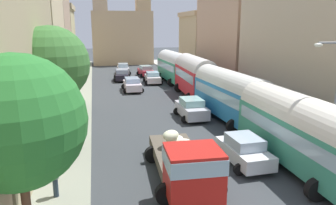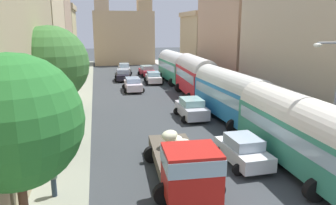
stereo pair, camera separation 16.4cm
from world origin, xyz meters
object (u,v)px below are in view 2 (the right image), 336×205
(car_0, at_px, (133,84))
(pedestrian_1, at_px, (52,160))
(parked_bus_0, at_px, (301,130))
(car_3, at_px, (243,150))
(pedestrian_0, at_px, (69,102))
(parked_bus_3, at_px, (175,66))
(car_4, at_px, (192,108))
(pedestrian_3, at_px, (53,178))
(streetlamp_near, at_px, (333,94))
(car_2, at_px, (124,69))
(cargo_truck_0, at_px, (184,162))
(parked_bus_2, at_px, (195,75))
(car_1, at_px, (123,75))
(pedestrian_2, at_px, (70,98))
(parked_bus_1, at_px, (230,93))
(car_6, at_px, (147,71))
(car_5, at_px, (153,78))

(car_0, bearing_deg, pedestrian_1, -106.42)
(parked_bus_0, distance_m, car_0, 23.37)
(car_3, bearing_deg, pedestrian_0, 128.58)
(parked_bus_3, relative_size, car_4, 2.17)
(pedestrian_3, distance_m, streetlamp_near, 14.03)
(car_2, bearing_deg, cargo_truck_0, -90.79)
(parked_bus_2, xyz_separation_m, car_2, (-5.84, 18.30, -1.54))
(cargo_truck_0, relative_size, pedestrian_0, 3.93)
(car_3, bearing_deg, pedestrian_3, -170.58)
(streetlamp_near, bearing_deg, parked_bus_2, 95.34)
(pedestrian_3, bearing_deg, car_1, 79.79)
(parked_bus_3, distance_m, car_4, 17.01)
(car_2, relative_size, pedestrian_0, 2.24)
(car_2, relative_size, pedestrian_3, 2.40)
(car_0, bearing_deg, pedestrian_2, -132.54)
(parked_bus_0, xyz_separation_m, streetlamp_near, (1.68, 0.04, 1.78))
(pedestrian_2, height_order, streetlamp_near, streetlamp_near)
(parked_bus_2, distance_m, car_0, 7.72)
(parked_bus_1, height_order, car_0, parked_bus_1)
(car_6, bearing_deg, pedestrian_0, -116.08)
(car_3, distance_m, car_4, 9.13)
(car_1, distance_m, pedestrian_1, 29.34)
(streetlamp_near, bearing_deg, parked_bus_3, 93.56)
(parked_bus_1, distance_m, car_4, 3.28)
(parked_bus_3, height_order, car_2, parked_bus_3)
(pedestrian_3, bearing_deg, pedestrian_0, 91.66)
(parked_bus_2, height_order, parked_bus_3, parked_bus_2)
(parked_bus_2, relative_size, pedestrian_1, 4.80)
(car_1, bearing_deg, parked_bus_1, -72.83)
(parked_bus_3, height_order, car_4, parked_bus_3)
(pedestrian_0, relative_size, pedestrian_3, 1.07)
(parked_bus_2, height_order, pedestrian_3, parked_bus_2)
(pedestrian_1, bearing_deg, cargo_truck_0, -19.17)
(car_1, distance_m, car_3, 29.28)
(parked_bus_0, height_order, pedestrian_0, parked_bus_0)
(car_0, bearing_deg, pedestrian_3, -104.62)
(streetlamp_near, bearing_deg, car_6, 97.52)
(car_3, bearing_deg, car_6, 90.32)
(streetlamp_near, bearing_deg, car_1, 105.26)
(car_0, distance_m, car_4, 12.72)
(car_0, xyz_separation_m, pedestrian_3, (-5.99, -22.97, 0.22))
(parked_bus_0, xyz_separation_m, pedestrian_1, (-12.28, 1.37, -1.09))
(car_5, xyz_separation_m, pedestrian_2, (-9.61, -11.54, 0.23))
(parked_bus_2, relative_size, streetlamp_near, 1.31)
(car_0, bearing_deg, parked_bus_2, -36.86)
(car_0, distance_m, pedestrian_3, 23.74)
(car_2, bearing_deg, parked_bus_1, -77.92)
(cargo_truck_0, bearing_deg, car_1, 90.34)
(cargo_truck_0, distance_m, car_6, 34.29)
(car_1, distance_m, car_6, 5.01)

